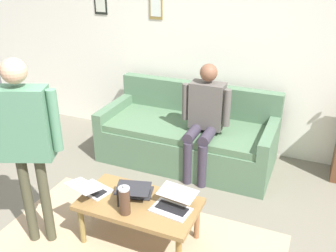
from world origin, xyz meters
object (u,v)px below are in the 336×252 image
person_standing (25,133)px  person_seated (204,115)px  laptop_center (173,204)px  couch (188,137)px  coffee_table (139,207)px  laptop_left (135,191)px  laptop_right (90,188)px  french_press (124,200)px

person_standing → person_seated: (-0.96, -1.63, -0.34)m
laptop_center → person_standing: bearing=18.5°
couch → coffee_table: bearing=94.3°
laptop_left → laptop_right: size_ratio=0.94×
french_press → coffee_table: bearing=-102.5°
couch → laptop_left: size_ratio=5.68×
laptop_center → person_seated: size_ratio=0.28×
coffee_table → laptop_right: size_ratio=2.67×
laptop_left → person_standing: 1.04m
french_press → couch: bearing=-87.4°
coffee_table → laptop_left: laptop_left is taller
laptop_center → laptop_right: bearing=6.3°
couch → person_standing: person_standing is taller
couch → laptop_center: 1.55m
coffee_table → person_standing: bearing=22.1°
coffee_table → person_seated: 1.36m
laptop_right → laptop_center: bearing=-173.7°
laptop_left → laptop_right: (0.38, 0.12, -0.00)m
coffee_table → person_seated: size_ratio=0.80×
laptop_left → person_seated: person_seated is taller
french_press → person_seated: person_seated is taller
couch → french_press: (-0.08, 1.71, 0.23)m
laptop_center → couch: bearing=-74.5°
french_press → person_standing: person_standing is taller
person_seated → laptop_left: bearing=79.5°
couch → coffee_table: (-0.12, 1.53, 0.06)m
laptop_left → french_press: (-0.04, 0.25, 0.08)m
laptop_center → person_seated: person_seated is taller
laptop_left → laptop_center: size_ratio=1.02×
coffee_table → laptop_center: size_ratio=2.90×
laptop_center → laptop_right: size_ratio=0.92×
person_standing → laptop_center: bearing=-161.5°
couch → laptop_right: bearing=77.7°
couch → laptop_center: size_ratio=5.80×
laptop_center → laptop_left: bearing=-5.5°
couch → laptop_right: (0.34, 1.57, 0.15)m
person_standing → french_press: bearing=-168.6°
laptop_left → person_seated: size_ratio=0.28×
laptop_left → person_standing: bearing=29.1°
coffee_table → laptop_left: size_ratio=2.84×
coffee_table → laptop_center: (-0.30, -0.04, 0.09)m
laptop_right → person_seated: (-0.61, -1.35, 0.28)m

